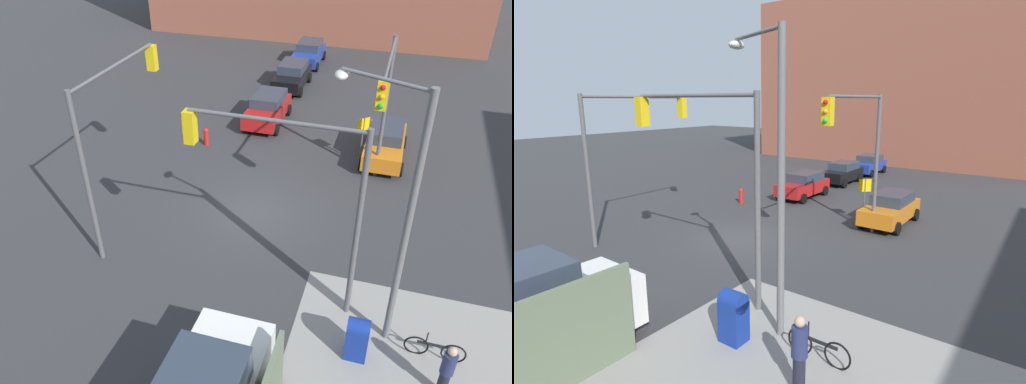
{
  "view_description": "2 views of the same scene",
  "coord_description": "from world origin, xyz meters",
  "views": [
    {
      "loc": [
        16.37,
        5.1,
        12.02
      ],
      "look_at": [
        0.93,
        0.33,
        1.59
      ],
      "focal_mm": 35.0,
      "sensor_mm": 36.0,
      "label": 1
    },
    {
      "loc": [
        13.26,
        11.34,
        6.25
      ],
      "look_at": [
        -0.29,
        1.44,
        2.37
      ],
      "focal_mm": 28.0,
      "sensor_mm": 36.0,
      "label": 2
    }
  ],
  "objects": [
    {
      "name": "ground_plane",
      "position": [
        0.0,
        0.0,
        0.0
      ],
      "size": [
        120.0,
        120.0,
        0.0
      ],
      "primitive_type": "plane",
      "color": "#333335"
    },
    {
      "name": "building_brick_west",
      "position": [
        -32.0,
        -3.14,
        8.22
      ],
      "size": [
        16.0,
        28.0,
        16.44
      ],
      "color": "#93513D",
      "rests_on": "ground"
    },
    {
      "name": "traffic_signal_nw_corner",
      "position": [
        -2.49,
        4.5,
        4.62
      ],
      "size": [
        5.29,
        0.36,
        6.5
      ],
      "color": "#59595B",
      "rests_on": "ground"
    },
    {
      "name": "traffic_signal_se_corner",
      "position": [
        2.32,
        -4.5,
        4.64
      ],
      "size": [
        5.69,
        0.36,
        6.5
      ],
      "color": "#59595B",
      "rests_on": "ground"
    },
    {
      "name": "traffic_signal_ne_corner",
      "position": [
        4.5,
        2.44,
        4.63
      ],
      "size": [
        0.36,
        5.41,
        6.5
      ],
      "color": "#59595B",
      "rests_on": "ground"
    },
    {
      "name": "street_lamp_corner",
      "position": [
        5.05,
        5.46,
        4.7
      ],
      "size": [
        1.33,
        2.49,
        8.0
      ],
      "color": "slate",
      "rests_on": "ground"
    },
    {
      "name": "warning_sign_two_way",
      "position": [
        -5.4,
        3.63,
        1.64
      ],
      "size": [
        0.48,
        0.48,
        2.4
      ],
      "color": "#4C4C4C",
      "rests_on": "ground"
    },
    {
      "name": "mailbox_blue",
      "position": [
        6.2,
        5.0,
        0.76
      ],
      "size": [
        0.56,
        0.64,
        1.43
      ],
      "color": "navy",
      "rests_on": "ground"
    },
    {
      "name": "fire_hydrant",
      "position": [
        -5.0,
        -4.2,
        0.49
      ],
      "size": [
        0.26,
        0.26,
        0.94
      ],
      "color": "red",
      "rests_on": "ground"
    },
    {
      "name": "hatchback_red",
      "position": [
        -8.63,
        -1.95,
        0.84
      ],
      "size": [
        4.06,
        2.02,
        1.62
      ],
      "color": "#B21919",
      "rests_on": "ground"
    },
    {
      "name": "sedan_orange",
      "position": [
        -6.32,
        4.69,
        0.84
      ],
      "size": [
        4.29,
        2.02,
        1.62
      ],
      "color": "orange",
      "rests_on": "ground"
    },
    {
      "name": "sedan_black",
      "position": [
        -14.25,
        -1.92,
        0.84
      ],
      "size": [
        4.04,
        2.02,
        1.62
      ],
      "color": "black",
      "rests_on": "ground"
    },
    {
      "name": "coupe_blue",
      "position": [
        -19.25,
        -1.88,
        0.84
      ],
      "size": [
        4.03,
        2.02,
        1.62
      ],
      "color": "#1E389E",
      "rests_on": "ground"
    },
    {
      "name": "van_white_delivery",
      "position": [
        10.07,
        1.8,
        1.28
      ],
      "size": [
        5.4,
        2.32,
        2.62
      ],
      "color": "white",
      "rests_on": "ground"
    },
    {
      "name": "pedestrian_crossing",
      "position": [
        6.8,
        7.4,
        0.95
      ],
      "size": [
        0.36,
        0.36,
        1.82
      ],
      "rotation": [
        0.0,
        0.0,
        4.7
      ],
      "color": "navy",
      "rests_on": "ground"
    },
    {
      "name": "bicycle_leaning_on_fence",
      "position": [
        5.6,
        7.2,
        0.35
      ],
      "size": [
        0.05,
        1.75,
        0.97
      ],
      "color": "black",
      "rests_on": "ground"
    }
  ]
}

